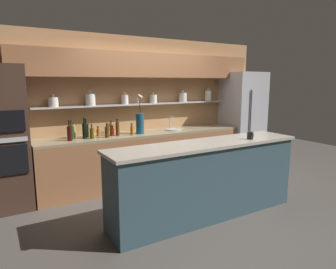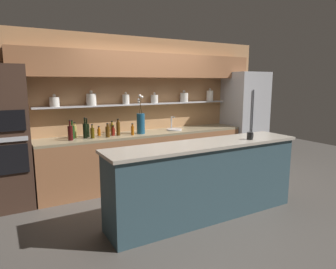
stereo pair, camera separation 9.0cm
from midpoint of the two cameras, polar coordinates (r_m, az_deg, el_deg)
name	(u,v)px [view 2 (the right image)]	position (r m, az deg, el deg)	size (l,w,h in m)	color
ground_plane	(188,205)	(4.57, 4.36, -13.28)	(12.00, 12.00, 0.00)	#4C4742
back_wall_unit	(143,96)	(5.54, -4.35, 7.32)	(5.20, 0.44, 2.60)	tan
back_counter_unit	(147,158)	(5.41, -3.55, -4.42)	(3.76, 0.62, 0.92)	#99603D
island_counter	(205,180)	(4.08, 7.71, -8.56)	(2.75, 0.61, 1.02)	#334C56
refrigerator	(244,120)	(6.59, 14.72, 2.66)	(0.77, 0.73, 2.00)	#B7B7BC
oven_tower	(5,138)	(4.78, -28.22, -0.66)	(0.63, 0.64, 2.04)	#3D281E
flower_vase	(141,122)	(5.17, -4.73, 2.41)	(0.14, 0.15, 0.68)	navy
sink_fixture	(174,129)	(5.59, 1.61, 1.14)	(0.28, 0.28, 0.25)	#B7B7BC
bottle_wine_0	(70,133)	(4.79, -17.61, 0.31)	(0.08, 0.08, 0.31)	#380C0C
bottle_wine_1	(72,132)	(4.93, -17.26, 0.48)	(0.07, 0.07, 0.29)	#193814
bottle_sauce_2	(113,131)	(5.06, -9.89, 0.57)	(0.06, 0.06, 0.17)	maroon
bottle_oil_3	(92,133)	(4.88, -13.70, 0.33)	(0.06, 0.06, 0.23)	#47380A
bottle_spirit_4	(118,128)	(5.05, -8.97, 1.17)	(0.06, 0.06, 0.28)	#4C2D0C
bottle_oil_5	(112,129)	(5.12, -10.10, 0.99)	(0.06, 0.06, 0.24)	brown
bottle_sauce_6	(132,130)	(5.06, -6.28, 0.84)	(0.05, 0.05, 0.20)	#9E4C0A
bottle_spirit_7	(75,131)	(5.02, -16.84, 0.60)	(0.07, 0.07, 0.25)	tan
bottle_sauce_8	(99,132)	(5.09, -12.53, 0.50)	(0.05, 0.05, 0.16)	#9E4C0A
bottle_wine_9	(87,130)	(5.02, -14.70, 0.81)	(0.08, 0.08, 0.31)	black
bottle_wine_10	(85,130)	(4.91, -15.01, 0.78)	(0.07, 0.07, 0.33)	black
bottle_spirit_11	(108,132)	(4.92, -10.92, 0.56)	(0.07, 0.07, 0.23)	#4C2D0C
coffee_mug	(250,136)	(4.28, 15.92, -0.25)	(0.10, 0.08, 0.10)	black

